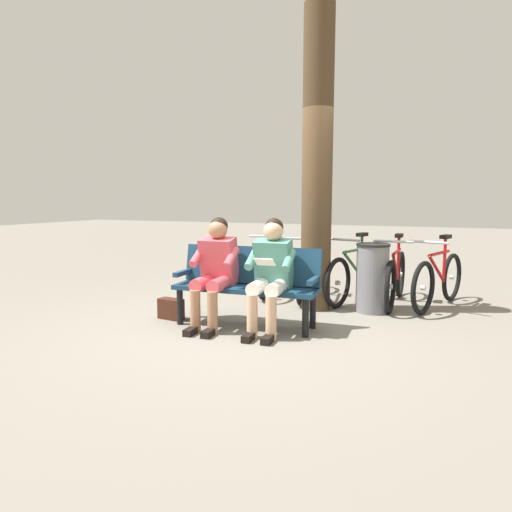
% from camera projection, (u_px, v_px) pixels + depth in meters
% --- Properties ---
extents(ground_plane, '(40.00, 40.00, 0.00)m').
position_uv_depth(ground_plane, '(250.00, 330.00, 4.95)').
color(ground_plane, slate).
extents(bench, '(1.63, 0.58, 0.87)m').
position_uv_depth(bench, '(248.00, 280.00, 5.10)').
color(bench, navy).
rests_on(bench, ground).
extents(person_reading, '(0.51, 0.78, 1.20)m').
position_uv_depth(person_reading, '(271.00, 269.00, 4.82)').
color(person_reading, '#4C8C7A').
rests_on(person_reading, ground).
extents(person_companion, '(0.51, 0.78, 1.20)m').
position_uv_depth(person_companion, '(215.00, 267.00, 5.04)').
color(person_companion, '#D84C59').
rests_on(person_companion, ground).
extents(handbag, '(0.31, 0.18, 0.24)m').
position_uv_depth(handbag, '(171.00, 309.00, 5.39)').
color(handbag, '#3F1E14').
rests_on(handbag, ground).
extents(tree_trunk, '(0.38, 0.38, 3.72)m').
position_uv_depth(tree_trunk, '(317.00, 162.00, 5.69)').
color(tree_trunk, '#4C3823').
rests_on(tree_trunk, ground).
extents(litter_bin, '(0.41, 0.41, 0.86)m').
position_uv_depth(litter_bin, '(372.00, 278.00, 5.68)').
color(litter_bin, slate).
rests_on(litter_bin, ground).
extents(bicycle_orange, '(0.65, 1.62, 0.94)m').
position_uv_depth(bicycle_orange, '(439.00, 280.00, 5.94)').
color(bicycle_orange, black).
rests_on(bicycle_orange, ground).
extents(bicycle_silver, '(0.48, 1.68, 0.94)m').
position_uv_depth(bicycle_silver, '(396.00, 278.00, 6.10)').
color(bicycle_silver, black).
rests_on(bicycle_silver, ground).
extents(bicycle_blue, '(0.58, 1.64, 0.94)m').
position_uv_depth(bicycle_blue, '(355.00, 275.00, 6.30)').
color(bicycle_blue, black).
rests_on(bicycle_blue, ground).
extents(bicycle_purple, '(0.48, 1.67, 0.94)m').
position_uv_depth(bicycle_purple, '(307.00, 273.00, 6.52)').
color(bicycle_purple, black).
rests_on(bicycle_purple, ground).
extents(bicycle_black, '(0.48, 1.67, 0.94)m').
position_uv_depth(bicycle_black, '(272.00, 269.00, 6.87)').
color(bicycle_black, black).
rests_on(bicycle_black, ground).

